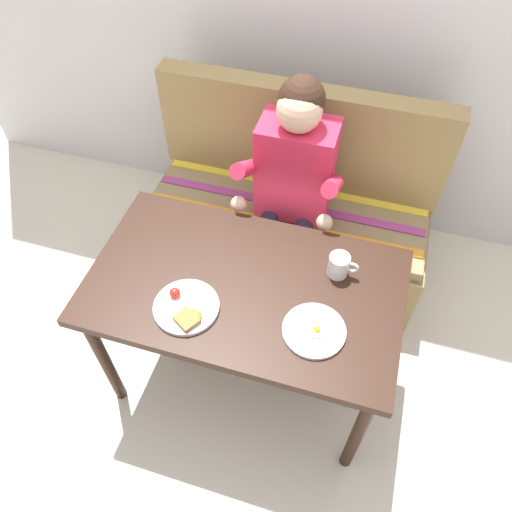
% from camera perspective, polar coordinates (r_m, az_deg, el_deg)
% --- Properties ---
extents(ground_plane, '(8.00, 8.00, 0.00)m').
position_cam_1_polar(ground_plane, '(2.50, -1.01, -13.07)').
color(ground_plane, beige).
extents(table, '(1.20, 0.70, 0.73)m').
position_cam_1_polar(table, '(1.94, -1.27, -4.65)').
color(table, black).
rests_on(table, ground).
extents(couch, '(1.44, 0.56, 1.00)m').
position_cam_1_polar(couch, '(2.65, 3.81, 4.56)').
color(couch, olive).
rests_on(couch, ground).
extents(person, '(0.45, 0.61, 1.21)m').
position_cam_1_polar(person, '(2.24, 4.14, 8.53)').
color(person, '#D12846').
rests_on(person, ground).
extents(plate_breakfast, '(0.24, 0.24, 0.05)m').
position_cam_1_polar(plate_breakfast, '(1.81, -8.09, -5.95)').
color(plate_breakfast, white).
rests_on(plate_breakfast, table).
extents(plate_eggs, '(0.23, 0.23, 0.04)m').
position_cam_1_polar(plate_eggs, '(1.76, 6.74, -8.55)').
color(plate_eggs, white).
rests_on(plate_eggs, table).
extents(coffee_mug, '(0.12, 0.08, 0.10)m').
position_cam_1_polar(coffee_mug, '(1.89, 9.62, -1.03)').
color(coffee_mug, white).
rests_on(coffee_mug, table).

